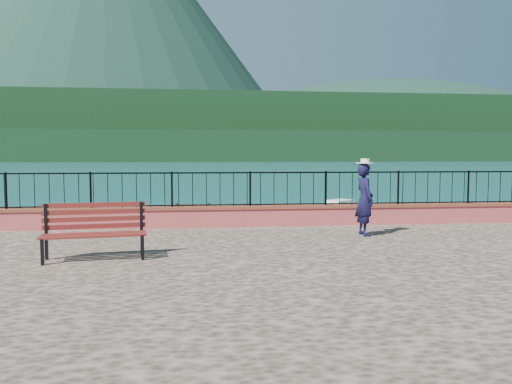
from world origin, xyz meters
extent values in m
plane|color=#19596B|center=(0.00, 0.00, 0.00)|extent=(2000.00, 2000.00, 0.00)
cube|color=#B84D42|center=(0.00, 3.70, 1.49)|extent=(28.00, 0.46, 0.58)
cube|color=black|center=(0.00, 3.70, 2.25)|extent=(27.00, 0.05, 0.95)
cube|color=#2D231C|center=(-2.00, 12.00, 0.15)|extent=(2.00, 16.00, 0.30)
cube|color=black|center=(0.00, 300.00, 9.00)|extent=(900.00, 60.00, 18.00)
cube|color=black|center=(0.00, 360.00, 22.00)|extent=(900.00, 120.00, 44.00)
cone|color=#142D23|center=(-120.00, 700.00, 190.00)|extent=(560.00, 560.00, 380.00)
ellipsoid|color=#142D23|center=(220.00, 560.00, 0.00)|extent=(448.00, 384.00, 180.00)
cube|color=black|center=(-3.79, -0.58, 1.44)|extent=(2.01, 0.85, 0.49)
cube|color=maroon|center=(-3.83, -0.28, 1.99)|extent=(1.95, 0.33, 0.60)
imported|color=black|center=(2.37, 1.68, 2.11)|extent=(0.48, 0.69, 1.82)
cylinder|color=white|center=(2.37, 1.68, 3.08)|extent=(0.44, 0.44, 0.12)
cube|color=silver|center=(-7.23, 9.89, 0.40)|extent=(4.23, 1.78, 0.80)
cube|color=silver|center=(3.10, 13.01, 0.40)|extent=(4.55, 2.26, 0.80)
cube|color=white|center=(6.60, 16.83, 0.40)|extent=(3.94, 3.28, 0.80)
cube|color=silver|center=(-6.25, 15.75, 0.40)|extent=(4.11, 3.37, 0.80)
camera|label=1|loc=(-1.85, -10.36, 3.19)|focal=35.00mm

